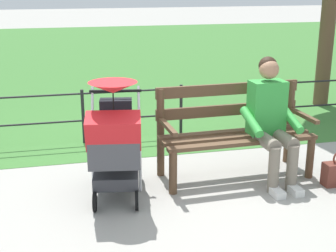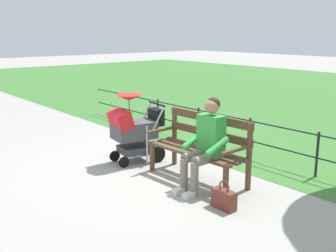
% 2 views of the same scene
% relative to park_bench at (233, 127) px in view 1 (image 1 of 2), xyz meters
% --- Properties ---
extents(ground_plane, '(60.00, 60.00, 0.00)m').
position_rel_park_bench_xyz_m(ground_plane, '(0.85, 0.12, -0.53)').
color(ground_plane, '#9E9B93').
extents(grass_lawn, '(40.00, 16.00, 0.01)m').
position_rel_park_bench_xyz_m(grass_lawn, '(0.85, -8.68, -0.52)').
color(grass_lawn, '#3D7533').
rests_on(grass_lawn, ground).
extents(park_bench, '(1.62, 0.66, 0.96)m').
position_rel_park_bench_xyz_m(park_bench, '(0.00, 0.00, 0.00)').
color(park_bench, brown).
rests_on(park_bench, ground).
extents(person_on_bench, '(0.55, 0.74, 1.28)m').
position_rel_park_bench_xyz_m(person_on_bench, '(-0.32, 0.22, 0.15)').
color(person_on_bench, slate).
rests_on(person_on_bench, ground).
extents(stroller, '(0.63, 0.95, 1.15)m').
position_rel_park_bench_xyz_m(stroller, '(1.29, 0.30, 0.07)').
color(stroller, black).
rests_on(stroller, ground).
extents(park_fence, '(8.97, 0.04, 0.70)m').
position_rel_park_bench_xyz_m(park_fence, '(0.34, -1.38, -0.10)').
color(park_fence, black).
rests_on(park_fence, ground).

